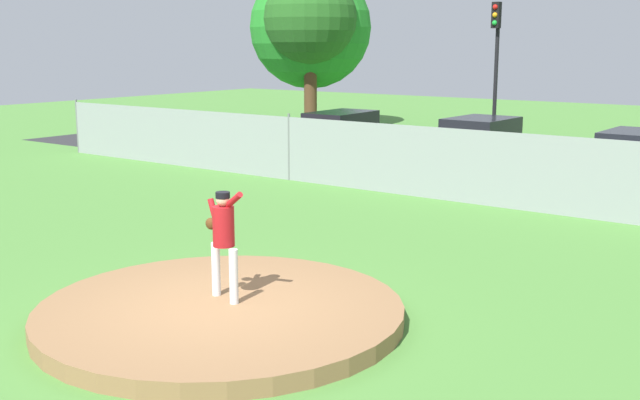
{
  "coord_description": "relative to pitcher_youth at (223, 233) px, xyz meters",
  "views": [
    {
      "loc": [
        7.58,
        -7.85,
        3.98
      ],
      "look_at": [
        -0.25,
        2.79,
        1.32
      ],
      "focal_mm": 43.66,
      "sensor_mm": 36.0,
      "label": 1
    }
  ],
  "objects": [
    {
      "name": "ground_plane",
      "position": [
        0.12,
        5.78,
        -1.26
      ],
      "size": [
        80.0,
        80.0,
        0.0
      ],
      "primitive_type": "plane",
      "color": "#4C8438"
    },
    {
      "name": "asphalt_strip",
      "position": [
        0.12,
        14.28,
        -1.25
      ],
      "size": [
        44.0,
        7.0,
        0.01
      ],
      "primitive_type": "cube",
      "color": "#2B2B2D",
      "rests_on": "ground_plane"
    },
    {
      "name": "pitchers_mound",
      "position": [
        0.12,
        -0.22,
        -1.13
      ],
      "size": [
        5.36,
        5.36,
        0.25
      ],
      "primitive_type": "cylinder",
      "color": "olive",
      "rests_on": "ground_plane"
    },
    {
      "name": "pitcher_youth",
      "position": [
        0.0,
        0.0,
        0.0
      ],
      "size": [
        0.83,
        0.32,
        1.68
      ],
      "color": "silver",
      "rests_on": "pitchers_mound"
    },
    {
      "name": "baseball",
      "position": [
        -0.71,
        0.54,
        -0.97
      ],
      "size": [
        0.07,
        0.07,
        0.07
      ],
      "primitive_type": "sphere",
      "color": "white",
      "rests_on": "pitchers_mound"
    },
    {
      "name": "chainlink_fence",
      "position": [
        0.12,
        9.78,
        -0.32
      ],
      "size": [
        33.58,
        0.07,
        1.98
      ],
      "color": "gray",
      "rests_on": "ground_plane"
    },
    {
      "name": "parked_car_champagne",
      "position": [
        -2.61,
        14.42,
        -0.44
      ],
      "size": [
        2.02,
        4.31,
        1.73
      ],
      "color": "tan",
      "rests_on": "ground_plane"
    },
    {
      "name": "parked_car_red",
      "position": [
        -7.77,
        14.18,
        -0.45
      ],
      "size": [
        1.93,
        4.79,
        1.67
      ],
      "color": "#A81919",
      "rests_on": "ground_plane"
    },
    {
      "name": "parked_car_white",
      "position": [
        2.14,
        14.2,
        -0.47
      ],
      "size": [
        1.86,
        4.2,
        1.64
      ],
      "color": "silver",
      "rests_on": "ground_plane"
    },
    {
      "name": "traffic_cone_orange",
      "position": [
        -0.49,
        16.81,
        -0.99
      ],
      "size": [
        0.4,
        0.4,
        0.55
      ],
      "color": "orange",
      "rests_on": "asphalt_strip"
    },
    {
      "name": "traffic_light_near",
      "position": [
        -3.86,
        18.13,
        2.41
      ],
      "size": [
        0.28,
        0.46,
        5.42
      ],
      "color": "black",
      "rests_on": "ground_plane"
    },
    {
      "name": "tree_bushy_near",
      "position": [
        -15.17,
        22.22,
        3.48
      ],
      "size": [
        5.79,
        5.79,
        7.65
      ],
      "color": "#4C331E",
      "rests_on": "ground_plane"
    },
    {
      "name": "tree_slender_far",
      "position": [
        -14.12,
        20.83,
        3.82
      ],
      "size": [
        4.25,
        4.25,
        7.25
      ],
      "color": "#4C331E",
      "rests_on": "ground_plane"
    }
  ]
}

